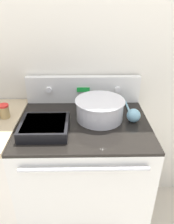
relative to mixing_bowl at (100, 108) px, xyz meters
name	(u,v)px	position (x,y,z in m)	size (l,w,h in m)	color
kitchen_wall	(83,56)	(-0.10, 0.31, 0.25)	(8.00, 0.05, 2.50)	silver
stove_range	(84,177)	(-0.10, -0.04, -0.54)	(0.81, 0.67, 0.93)	silver
control_panel	(84,89)	(-0.10, 0.25, 0.02)	(0.81, 0.07, 0.19)	silver
mixing_bowl	(100,108)	(0.00, 0.00, 0.00)	(0.31, 0.31, 0.13)	silver
casserole_dish	(45,126)	(-0.32, -0.14, -0.04)	(0.27, 0.25, 0.06)	black
ladle	(133,115)	(0.21, -0.03, -0.03)	(0.08, 0.33, 0.08)	#7AB2C6
spice_jar_red_cap	(4,111)	(-0.60, 0.00, -0.02)	(0.06, 0.06, 0.09)	tan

